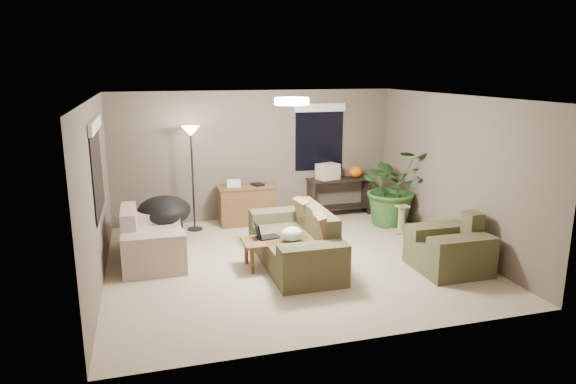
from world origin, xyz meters
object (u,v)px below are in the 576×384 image
object	(u,v)px
cat_scratching_post	(401,220)
armchair	(450,250)
console_table	(339,193)
main_sofa	(297,244)
coffee_table	(276,243)
desk	(247,205)
houseplant	(393,195)
floor_lamp	(191,144)
loveseat	(151,241)
papasan_chair	(164,216)

from	to	relation	value
cat_scratching_post	armchair	bearing A→B (deg)	-95.76
cat_scratching_post	console_table	bearing A→B (deg)	115.45
main_sofa	coffee_table	distance (m)	0.33
main_sofa	armchair	size ratio (longest dim) A/B	2.20
desk	cat_scratching_post	world-z (taller)	desk
armchair	houseplant	bearing A→B (deg)	83.97
desk	floor_lamp	size ratio (longest dim) A/B	0.58
main_sofa	loveseat	distance (m)	2.26
loveseat	armchair	xyz separation A→B (m)	(4.22, -1.62, 0.00)
papasan_chair	cat_scratching_post	xyz separation A→B (m)	(4.15, -0.61, -0.25)
coffee_table	desk	distance (m)	2.23
floor_lamp	houseplant	xyz separation A→B (m)	(3.66, -0.67, -1.02)
houseplant	cat_scratching_post	xyz separation A→B (m)	(-0.06, -0.49, -0.36)
coffee_table	cat_scratching_post	xyz separation A→B (m)	(2.60, 0.97, -0.14)
main_sofa	desk	size ratio (longest dim) A/B	2.00
loveseat	cat_scratching_post	bearing A→B (deg)	2.63
desk	console_table	size ratio (longest dim) A/B	0.85
desk	houseplant	size ratio (longest dim) A/B	0.74
main_sofa	loveseat	world-z (taller)	same
main_sofa	loveseat	size ratio (longest dim) A/B	1.37
armchair	coffee_table	xyz separation A→B (m)	(-2.41, 0.85, 0.06)
loveseat	armchair	world-z (taller)	same
houseplant	coffee_table	bearing A→B (deg)	-151.22
houseplant	floor_lamp	bearing A→B (deg)	169.56
papasan_chair	houseplant	xyz separation A→B (m)	(4.21, -0.12, 0.11)
floor_lamp	houseplant	size ratio (longest dim) A/B	1.29
desk	papasan_chair	bearing A→B (deg)	-157.23
coffee_table	desk	world-z (taller)	desk
coffee_table	cat_scratching_post	world-z (taller)	cat_scratching_post
main_sofa	houseplant	world-z (taller)	houseplant
desk	papasan_chair	distance (m)	1.69
console_table	papasan_chair	xyz separation A→B (m)	(-3.49, -0.80, 0.03)
coffee_table	papasan_chair	xyz separation A→B (m)	(-1.55, 1.58, 0.11)
cat_scratching_post	houseplant	bearing A→B (deg)	82.98
console_table	cat_scratching_post	world-z (taller)	console_table
desk	console_table	xyz separation A→B (m)	(1.92, 0.14, 0.06)
main_sofa	papasan_chair	xyz separation A→B (m)	(-1.88, 1.56, 0.17)
papasan_chair	desk	bearing A→B (deg)	22.77
console_table	houseplant	xyz separation A→B (m)	(0.73, -0.91, 0.14)
console_table	floor_lamp	world-z (taller)	floor_lamp
loveseat	coffee_table	bearing A→B (deg)	-23.13
loveseat	papasan_chair	size ratio (longest dim) A/B	1.41
main_sofa	loveseat	bearing A→B (deg)	160.69
houseplant	cat_scratching_post	bearing A→B (deg)	-97.02
loveseat	floor_lamp	xyz separation A→B (m)	(0.80, 1.36, 1.30)
papasan_chair	console_table	bearing A→B (deg)	12.85
coffee_table	floor_lamp	xyz separation A→B (m)	(-1.00, 2.13, 1.24)
loveseat	papasan_chair	bearing A→B (deg)	72.97
loveseat	cat_scratching_post	size ratio (longest dim) A/B	3.20
coffee_table	papasan_chair	distance (m)	2.22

